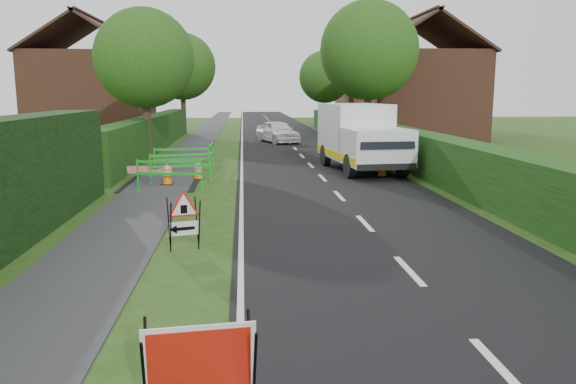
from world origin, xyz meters
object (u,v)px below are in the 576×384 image
red_rect_sign (200,363)px  triangle_sign (182,216)px  works_van (360,136)px  hatchback_car (278,132)px

red_rect_sign → triangle_sign: size_ratio=1.10×
works_van → hatchback_car: bearing=95.2°
triangle_sign → works_van: works_van is taller
works_van → red_rect_sign: bearing=-112.6°
triangle_sign → works_van: 12.31m
red_rect_sign → hatchback_car: bearing=78.5°
red_rect_sign → works_van: bearing=66.7°
triangle_sign → works_van: size_ratio=0.17×
red_rect_sign → works_van: works_van is taller
red_rect_sign → hatchback_car: hatchback_car is taller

